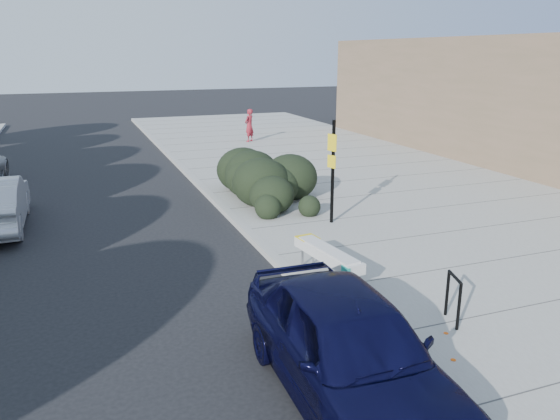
{
  "coord_description": "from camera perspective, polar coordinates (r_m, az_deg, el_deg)",
  "views": [
    {
      "loc": [
        -3.94,
        -8.76,
        4.55
      ],
      "look_at": [
        0.39,
        2.64,
        1.0
      ],
      "focal_mm": 35.0,
      "sensor_mm": 36.0,
      "label": 1
    }
  ],
  "objects": [
    {
      "name": "bike_rack",
      "position": [
        9.64,
        17.67,
        -8.4
      ],
      "size": [
        0.21,
        0.56,
        0.84
      ],
      "rotation": [
        0.0,
        0.0,
        -0.3
      ],
      "color": "black",
      "rests_on": "sidewalk_near"
    },
    {
      "name": "pedestrian",
      "position": [
        27.91,
        -3.23,
        8.83
      ],
      "size": [
        0.71,
        0.68,
        1.64
      ],
      "primitive_type": "imported",
      "rotation": [
        0.0,
        0.0,
        3.82
      ],
      "color": "maroon",
      "rests_on": "sidewalk_near"
    },
    {
      "name": "ground",
      "position": [
        10.63,
        3.12,
        -9.14
      ],
      "size": [
        120.0,
        120.0,
        0.0
      ],
      "primitive_type": "plane",
      "color": "black",
      "rests_on": "ground"
    },
    {
      "name": "sedan_navy",
      "position": [
        7.51,
        7.23,
        -14.07
      ],
      "size": [
        1.94,
        4.6,
        1.55
      ],
      "primitive_type": "imported",
      "rotation": [
        0.0,
        0.0,
        -0.02
      ],
      "color": "black",
      "rests_on": "ground"
    },
    {
      "name": "sign_post",
      "position": [
        14.28,
        5.5,
        4.62
      ],
      "size": [
        0.15,
        0.31,
        2.73
      ],
      "rotation": [
        0.0,
        0.0,
        0.31
      ],
      "color": "black",
      "rests_on": "sidewalk_near"
    },
    {
      "name": "curb_near",
      "position": [
        14.99,
        -4.62,
        -1.15
      ],
      "size": [
        0.22,
        50.0,
        0.17
      ],
      "primitive_type": "cube",
      "color": "#9E9E99",
      "rests_on": "ground"
    },
    {
      "name": "bench",
      "position": [
        11.02,
        4.99,
        -4.66
      ],
      "size": [
        0.66,
        2.06,
        0.61
      ],
      "rotation": [
        0.0,
        0.0,
        0.13
      ],
      "color": "gray",
      "rests_on": "sidewalk_near"
    },
    {
      "name": "sidewalk_near",
      "position": [
        17.33,
        13.44,
        0.81
      ],
      "size": [
        11.2,
        50.0,
        0.15
      ],
      "primitive_type": "cube",
      "color": "gray",
      "rests_on": "ground"
    },
    {
      "name": "hedge",
      "position": [
        16.78,
        -0.29,
        3.79
      ],
      "size": [
        3.11,
        4.59,
        1.57
      ],
      "primitive_type": "ellipsoid",
      "rotation": [
        0.0,
        0.0,
        0.26
      ],
      "color": "black",
      "rests_on": "sidewalk_near"
    }
  ]
}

